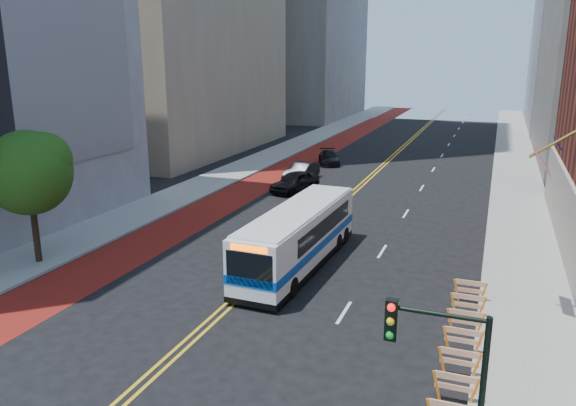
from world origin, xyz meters
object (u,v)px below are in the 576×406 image
Objects in this scene: street_tree at (30,170)px; car_b at (301,172)px; traffic_signal at (441,371)px; car_c at (329,158)px; transit_bus at (299,236)px; car_a at (295,181)px.

street_tree reaches higher than car_b.
street_tree is at bearing 155.18° from traffic_signal.
car_c is at bearing 94.69° from car_b.
street_tree is 0.60× the size of transit_bus.
car_b is (-0.87, 3.99, -0.06)m from car_a.
car_c is (-0.75, 11.89, -0.16)m from car_a.
car_c is at bearing 105.15° from transit_bus.
car_c is (-6.36, 26.81, -0.95)m from transit_bus.
transit_bus is (-8.15, 13.91, -2.13)m from traffic_signal.
traffic_signal is 36.06m from car_b.
car_a is 11.92m from car_c.
street_tree is at bearing -158.99° from transit_bus.
transit_bus reaches higher than car_b.
traffic_signal is 32.08m from car_a.
transit_bus is at bearing 120.38° from traffic_signal.
car_a is at bearing -108.37° from car_c.
car_a is (-13.76, 28.83, -2.92)m from traffic_signal.
car_c is (6.15, 31.17, -4.27)m from street_tree.
traffic_signal is at bearing -47.52° from car_a.
transit_bus is 2.37× the size of car_a.
car_a is (6.89, 19.28, -4.11)m from street_tree.
car_a is at bearing -72.20° from car_b.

